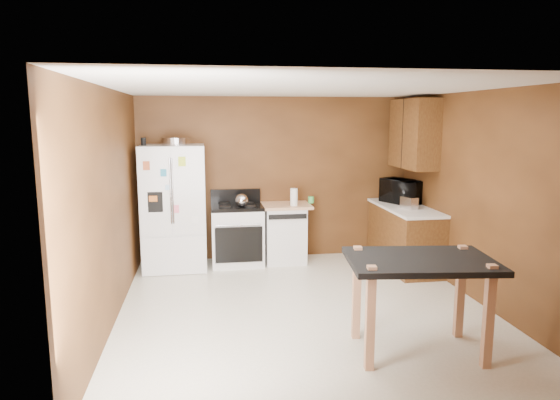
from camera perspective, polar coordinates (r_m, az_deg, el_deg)
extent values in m
plane|color=silver|center=(5.91, 2.80, -12.32)|extent=(4.50, 4.50, 0.00)
plane|color=white|center=(5.50, 3.01, 12.66)|extent=(4.50, 4.50, 0.00)
plane|color=brown|center=(7.76, -0.44, 2.50)|extent=(4.20, 0.00, 4.20)
plane|color=brown|center=(3.45, 10.48, -6.56)|extent=(4.20, 0.00, 4.20)
plane|color=brown|center=(5.55, -18.87, -0.83)|extent=(0.00, 4.50, 4.50)
plane|color=brown|center=(6.33, 21.87, 0.22)|extent=(0.00, 4.50, 4.50)
cylinder|color=silver|center=(7.32, -11.87, 6.60)|extent=(0.41, 0.41, 0.10)
cylinder|color=black|center=(7.24, -15.33, 6.46)|extent=(0.07, 0.07, 0.11)
sphere|color=silver|center=(7.26, -4.40, -0.04)|extent=(0.19, 0.19, 0.19)
cylinder|color=white|center=(7.40, 1.60, 0.33)|extent=(0.14, 0.14, 0.26)
cylinder|color=green|center=(7.66, 3.57, 0.03)|extent=(0.10, 0.10, 0.10)
cube|color=silver|center=(7.34, 14.54, -0.31)|extent=(0.21, 0.26, 0.17)
imported|color=black|center=(7.79, 13.57, 0.88)|extent=(0.61, 0.71, 0.33)
cube|color=white|center=(7.38, -12.00, -0.83)|extent=(0.90, 0.75, 1.80)
cube|color=white|center=(6.97, -14.10, 0.83)|extent=(0.43, 0.02, 1.20)
cube|color=white|center=(6.94, -10.40, 0.92)|extent=(0.43, 0.02, 1.20)
cube|color=white|center=(7.14, -12.00, -6.28)|extent=(0.88, 0.02, 0.54)
cube|color=black|center=(6.98, -14.07, -0.23)|extent=(0.20, 0.01, 0.28)
cylinder|color=silver|center=(6.92, -12.40, 1.01)|extent=(0.02, 0.02, 0.90)
cylinder|color=silver|center=(6.92, -12.15, 1.01)|extent=(0.02, 0.02, 0.90)
cube|color=#BD562C|center=(6.91, -15.03, 3.81)|extent=(0.09, 0.00, 0.12)
cube|color=teal|center=(6.90, -13.18, 3.04)|extent=(0.08, 0.00, 0.10)
cube|color=#DBFF35|center=(6.87, -11.14, 4.34)|extent=(0.10, 0.00, 0.13)
cube|color=orange|center=(6.96, -14.30, 0.14)|extent=(0.11, 0.00, 0.08)
cube|color=pink|center=(6.96, -11.79, -1.01)|extent=(0.08, 0.00, 0.11)
cube|color=white|center=(6.98, -9.70, -2.17)|extent=(0.09, 0.00, 0.10)
cube|color=#A6D8F9|center=(6.92, -12.70, 1.41)|extent=(0.07, 0.00, 0.07)
cube|color=white|center=(7.53, -4.91, -4.15)|extent=(0.76, 0.65, 0.85)
cube|color=black|center=(7.43, -4.96, -0.78)|extent=(0.76, 0.65, 0.05)
cube|color=black|center=(7.70, -5.12, 0.52)|extent=(0.76, 0.06, 0.20)
cube|color=black|center=(7.21, -4.72, -5.12)|extent=(0.68, 0.02, 0.52)
cylinder|color=silver|center=(7.14, -4.75, -2.88)|extent=(0.62, 0.02, 0.02)
cylinder|color=black|center=(7.58, -6.40, -0.37)|extent=(0.17, 0.17, 0.02)
cylinder|color=black|center=(7.60, -3.69, -0.31)|extent=(0.17, 0.17, 0.02)
cylinder|color=black|center=(7.26, -6.29, -0.80)|extent=(0.17, 0.17, 0.02)
cylinder|color=black|center=(7.28, -3.46, -0.73)|extent=(0.17, 0.17, 0.02)
cube|color=white|center=(7.63, 0.49, -3.93)|extent=(0.60, 0.60, 0.85)
cube|color=black|center=(7.26, 0.89, -1.92)|extent=(0.56, 0.02, 0.07)
cube|color=tan|center=(7.54, 0.50, -0.63)|extent=(0.78, 0.62, 0.04)
cube|color=brown|center=(7.63, 14.01, -4.18)|extent=(0.60, 1.55, 0.86)
cube|color=white|center=(7.53, 14.15, -0.85)|extent=(0.63, 1.58, 0.04)
cube|color=brown|center=(7.56, 15.06, 7.31)|extent=(0.35, 1.05, 1.00)
cube|color=black|center=(7.49, 13.81, 7.35)|extent=(0.01, 0.01, 1.00)
cube|color=black|center=(4.79, 15.75, -6.72)|extent=(1.41, 1.03, 0.05)
cube|color=#AF7955|center=(5.08, 8.75, -10.43)|extent=(0.09, 0.09, 0.94)
cube|color=#AF7955|center=(5.37, 19.88, -9.81)|extent=(0.09, 0.09, 0.94)
cube|color=#AF7955|center=(4.50, 10.27, -13.18)|extent=(0.09, 0.09, 0.94)
cube|color=#AF7955|center=(4.82, 22.74, -12.22)|extent=(0.09, 0.09, 0.94)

